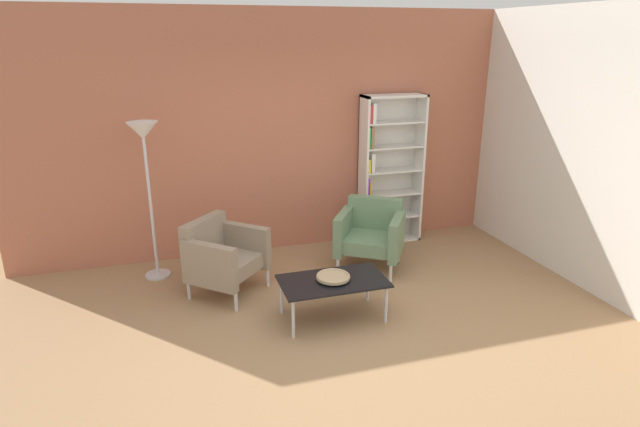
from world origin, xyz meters
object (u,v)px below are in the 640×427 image
Objects in this scene: coffee_table_low at (333,283)px; floor_lamp_torchiere at (145,150)px; bookshelf_tall at (386,171)px; armchair_by_bookshelf at (371,233)px; armchair_near_window at (222,255)px; decorative_bowl at (333,277)px.

coffee_table_low is 0.57× the size of floor_lamp_torchiere.
armchair_by_bookshelf is at bearing -123.55° from bookshelf_tall.
armchair_by_bookshelf and armchair_near_window have the same top height.
coffee_table_low is 1.06× the size of armchair_by_bookshelf.
floor_lamp_torchiere is (-0.67, 0.61, 1.03)m from armchair_near_window.
armchair_near_window is at bearing -141.51° from armchair_by_bookshelf.
bookshelf_tall reaches higher than floor_lamp_torchiere.
floor_lamp_torchiere is at bearing -157.22° from armchair_by_bookshelf.
floor_lamp_torchiere reaches higher than armchair_near_window.
coffee_table_low is 1.30m from armchair_by_bookshelf.
bookshelf_tall is at bearing 89.99° from armchair_by_bookshelf.
armchair_near_window is 0.55× the size of floor_lamp_torchiere.
floor_lamp_torchiere is (-2.40, 0.46, 1.03)m from armchair_by_bookshelf.
coffee_table_low is 2.43m from floor_lamp_torchiere.
armchair_near_window reaches higher than decorative_bowl.
decorative_bowl is 0.18× the size of floor_lamp_torchiere.
armchair_by_bookshelf is at bearing -10.77° from floor_lamp_torchiere.
coffee_table_low is at bearing -93.58° from decorative_bowl.
armchair_by_bookshelf is at bearing 51.85° from decorative_bowl.
floor_lamp_torchiere reaches higher than armchair_by_bookshelf.
armchair_near_window is at bearing 136.67° from coffee_table_low.
armchair_near_window is 1.37m from floor_lamp_torchiere.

